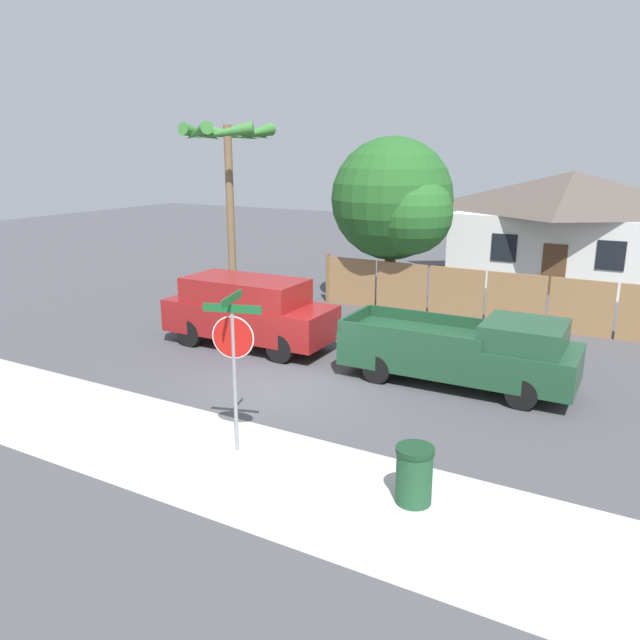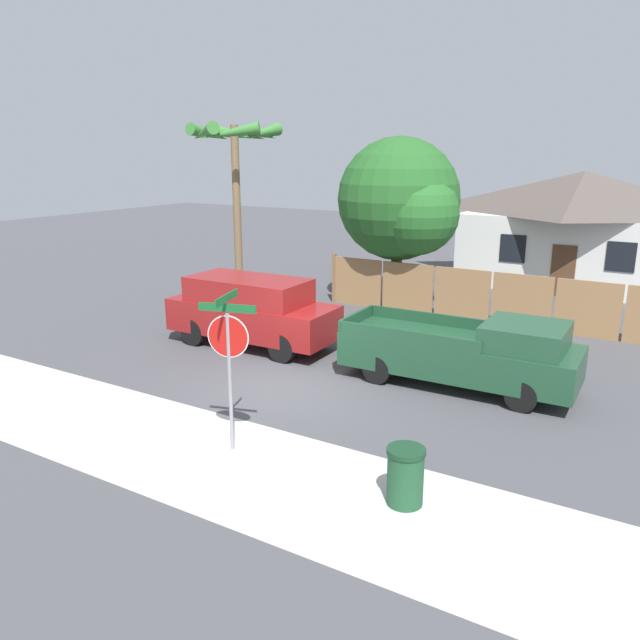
{
  "view_description": "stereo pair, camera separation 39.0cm",
  "coord_description": "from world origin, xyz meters",
  "px_view_note": "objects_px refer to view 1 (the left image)",
  "views": [
    {
      "loc": [
        7.65,
        -11.71,
        5.46
      ],
      "look_at": [
        0.67,
        0.66,
        1.6
      ],
      "focal_mm": 35.0,
      "sensor_mm": 36.0,
      "label": 1
    },
    {
      "loc": [
        7.98,
        -11.51,
        5.46
      ],
      "look_at": [
        0.67,
        0.66,
        1.6
      ],
      "focal_mm": 35.0,
      "sensor_mm": 36.0,
      "label": 2
    }
  ],
  "objects_px": {
    "house": "(569,226)",
    "orange_pickup": "(466,351)",
    "red_suv": "(248,310)",
    "oak_tree": "(396,202)",
    "trash_bin": "(414,475)",
    "palm_tree": "(228,149)",
    "stop_sign": "(233,346)"
  },
  "relations": [
    {
      "from": "house",
      "to": "orange_pickup",
      "type": "relative_size",
      "value": 1.69
    },
    {
      "from": "red_suv",
      "to": "oak_tree",
      "type": "bearing_deg",
      "value": 75.19
    },
    {
      "from": "oak_tree",
      "to": "house",
      "type": "bearing_deg",
      "value": 56.91
    },
    {
      "from": "house",
      "to": "orange_pickup",
      "type": "bearing_deg",
      "value": -90.36
    },
    {
      "from": "house",
      "to": "trash_bin",
      "type": "xyz_separation_m",
      "value": [
        0.74,
        -19.61,
        -1.93
      ]
    },
    {
      "from": "trash_bin",
      "to": "palm_tree",
      "type": "bearing_deg",
      "value": 138.62
    },
    {
      "from": "house",
      "to": "red_suv",
      "type": "bearing_deg",
      "value": -114.5
    },
    {
      "from": "oak_tree",
      "to": "trash_bin",
      "type": "xyz_separation_m",
      "value": [
        5.54,
        -12.24,
        -3.23
      ]
    },
    {
      "from": "red_suv",
      "to": "trash_bin",
      "type": "xyz_separation_m",
      "value": [
        7.17,
        -5.5,
        -0.58
      ]
    },
    {
      "from": "house",
      "to": "palm_tree",
      "type": "height_order",
      "value": "palm_tree"
    },
    {
      "from": "palm_tree",
      "to": "orange_pickup",
      "type": "height_order",
      "value": "palm_tree"
    },
    {
      "from": "palm_tree",
      "to": "oak_tree",
      "type": "bearing_deg",
      "value": 28.66
    },
    {
      "from": "house",
      "to": "oak_tree",
      "type": "bearing_deg",
      "value": -123.09
    },
    {
      "from": "orange_pickup",
      "to": "stop_sign",
      "type": "height_order",
      "value": "stop_sign"
    },
    {
      "from": "oak_tree",
      "to": "orange_pickup",
      "type": "relative_size",
      "value": 1.08
    },
    {
      "from": "red_suv",
      "to": "trash_bin",
      "type": "height_order",
      "value": "red_suv"
    },
    {
      "from": "red_suv",
      "to": "orange_pickup",
      "type": "xyz_separation_m",
      "value": [
        6.34,
        0.01,
        -0.22
      ]
    },
    {
      "from": "house",
      "to": "oak_tree",
      "type": "distance_m",
      "value": 8.89
    },
    {
      "from": "house",
      "to": "orange_pickup",
      "type": "height_order",
      "value": "house"
    },
    {
      "from": "trash_bin",
      "to": "stop_sign",
      "type": "bearing_deg",
      "value": 178.88
    },
    {
      "from": "red_suv",
      "to": "orange_pickup",
      "type": "bearing_deg",
      "value": -1.19
    },
    {
      "from": "stop_sign",
      "to": "red_suv",
      "type": "bearing_deg",
      "value": 107.04
    },
    {
      "from": "oak_tree",
      "to": "orange_pickup",
      "type": "distance_m",
      "value": 8.71
    },
    {
      "from": "house",
      "to": "stop_sign",
      "type": "relative_size",
      "value": 3.12
    },
    {
      "from": "palm_tree",
      "to": "orange_pickup",
      "type": "relative_size",
      "value": 1.15
    },
    {
      "from": "red_suv",
      "to": "trash_bin",
      "type": "bearing_deg",
      "value": -38.72
    },
    {
      "from": "house",
      "to": "red_suv",
      "type": "xyz_separation_m",
      "value": [
        -6.43,
        -14.12,
        -1.35
      ]
    },
    {
      "from": "house",
      "to": "palm_tree",
      "type": "bearing_deg",
      "value": -134.34
    },
    {
      "from": "stop_sign",
      "to": "orange_pickup",
      "type": "bearing_deg",
      "value": 46.7
    },
    {
      "from": "stop_sign",
      "to": "house",
      "type": "bearing_deg",
      "value": 65.18
    },
    {
      "from": "house",
      "to": "red_suv",
      "type": "distance_m",
      "value": 15.57
    },
    {
      "from": "red_suv",
      "to": "stop_sign",
      "type": "height_order",
      "value": "stop_sign"
    }
  ]
}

